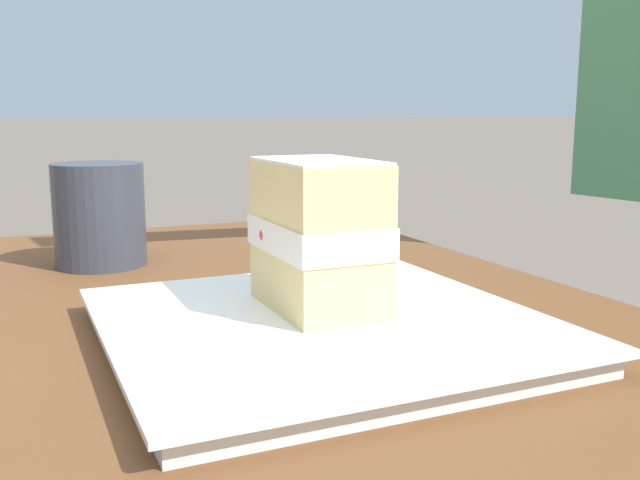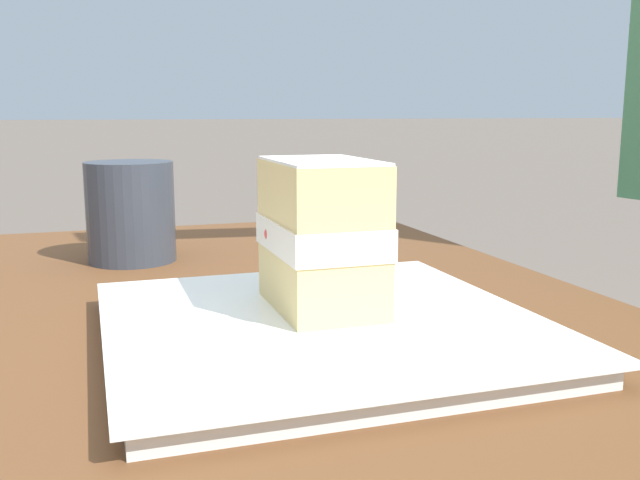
{
  "view_description": "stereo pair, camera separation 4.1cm",
  "coord_description": "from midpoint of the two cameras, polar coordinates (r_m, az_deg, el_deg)",
  "views": [
    {
      "loc": [
        0.23,
        0.02,
        0.85
      ],
      "look_at": [
        -0.15,
        0.19,
        0.77
      ],
      "focal_mm": 39.93,
      "sensor_mm": 36.0,
      "label": 1
    },
    {
      "loc": [
        0.24,
        0.06,
        0.85
      ],
      "look_at": [
        -0.15,
        0.19,
        0.77
      ],
      "focal_mm": 39.93,
      "sensor_mm": 36.0,
      "label": 2
    }
  ],
  "objects": [
    {
      "name": "coffee_cup",
      "position": [
        0.66,
        -18.99,
        2.02
      ],
      "size": [
        0.08,
        0.08,
        0.09
      ],
      "color": "#333842",
      "rests_on": "patio_table"
    },
    {
      "name": "cake_slice",
      "position": [
        0.43,
        -2.8,
        0.4
      ],
      "size": [
        0.09,
        0.07,
        0.09
      ],
      "color": "#E0C17A",
      "rests_on": "dessert_plate"
    },
    {
      "name": "dessert_plate",
      "position": [
        0.43,
        -2.8,
        -7.12
      ],
      "size": [
        0.25,
        0.25,
        0.02
      ],
      "color": "white",
      "rests_on": "patio_table"
    }
  ]
}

